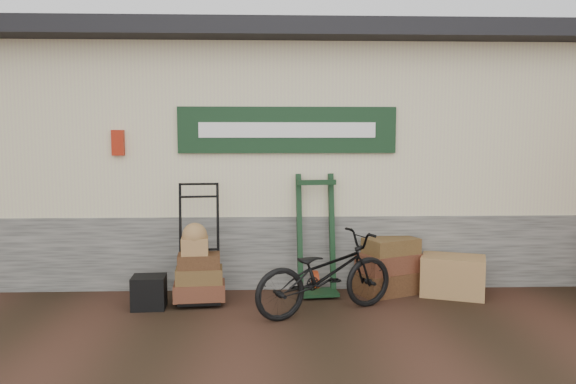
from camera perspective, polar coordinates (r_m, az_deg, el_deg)
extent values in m
plane|color=black|center=(6.08, 3.16, -12.33)|extent=(80.00, 80.00, 0.00)
cube|color=#4C4C47|center=(8.64, 1.49, -3.79)|extent=(14.00, 3.54, 0.90)
cube|color=beige|center=(8.52, 1.52, 6.21)|extent=(14.00, 3.50, 2.10)
cube|color=black|center=(8.45, 1.61, 14.04)|extent=(14.40, 4.10, 0.20)
cube|color=black|center=(6.72, -0.07, 6.32)|extent=(2.60, 0.06, 0.55)
cube|color=white|center=(6.69, -0.06, 6.32)|extent=(2.10, 0.01, 0.18)
cube|color=#9A1D0B|center=(6.95, -16.86, 4.81)|extent=(0.14, 0.10, 0.30)
cube|color=olive|center=(6.98, 16.40, -8.16)|extent=(0.84, 0.69, 0.47)
cube|color=black|center=(6.41, -13.94, -9.85)|extent=(0.37, 0.33, 0.36)
imported|color=black|center=(6.00, 3.81, -7.83)|extent=(1.21, 1.73, 0.95)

